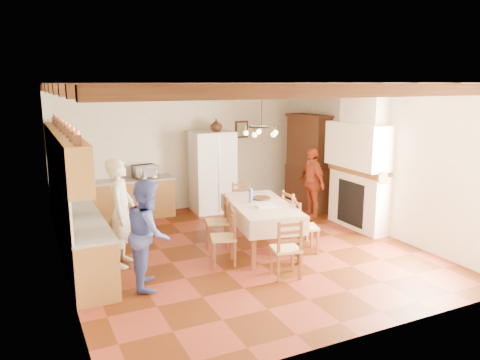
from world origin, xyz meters
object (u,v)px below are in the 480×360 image
chair_end_far (242,206)px  person_woman_blue (149,233)px  chair_end_near (286,248)px  chair_left_far (217,221)px  hutch (309,162)px  microwave (145,171)px  dining_table (261,208)px  person_man (121,212)px  chair_right_near (306,226)px  chair_right_far (295,215)px  refrigerator (212,172)px  person_woman_red (311,183)px  chair_left_near (223,236)px

chair_end_far → person_woman_blue: size_ratio=0.59×
chair_end_near → chair_left_far: bearing=-66.3°
hutch → microwave: bearing=160.7°
hutch → dining_table: hutch is taller
person_man → person_woman_blue: (0.20, -0.99, -0.09)m
chair_right_near → chair_right_far: same height
dining_table → chair_left_far: (-0.65, 0.51, -0.30)m
chair_left_far → chair_right_near: (1.31, -0.99, 0.00)m
refrigerator → person_woman_red: (1.78, -1.48, -0.15)m
dining_table → chair_right_far: size_ratio=2.21×
chair_left_near → person_woman_red: person_woman_red is taller
refrigerator → chair_right_near: refrigerator is taller
dining_table → hutch: bearing=40.7°
chair_left_near → person_woman_red: (2.89, 1.67, 0.32)m
chair_right_near → chair_end_near: same height
chair_left_near → chair_left_far: (0.26, 0.87, 0.00)m
hutch → microwave: hutch is taller
chair_end_far → chair_end_near: bearing=-76.5°
chair_left_near → person_man: person_man is taller
chair_end_near → microwave: size_ratio=1.86×
chair_right_far → dining_table: bearing=102.7°
hutch → chair_end_near: (-2.64, -3.34, -0.65)m
person_woman_red → microwave: bearing=-115.0°
chair_end_near → person_woman_red: bearing=-119.8°
chair_right_far → person_man: 3.33m
chair_right_near → microwave: size_ratio=1.86×
chair_left_near → chair_left_far: 0.91m
refrigerator → chair_right_far: refrigerator is taller
hutch → chair_right_near: hutch is taller
chair_end_near → person_woman_blue: bearing=-6.4°
person_woman_blue → microwave: 3.78m
dining_table → person_woman_red: bearing=33.4°
chair_left_far → chair_right_near: 1.64m
chair_right_far → chair_end_far: bearing=31.5°
refrigerator → chair_left_near: 3.37m
chair_right_near → person_woman_red: person_woman_red is taller
dining_table → chair_right_near: (0.67, -0.47, -0.30)m
chair_left_far → microwave: 2.65m
person_woman_red → refrigerator: bearing=-127.7°
microwave → chair_left_near: bearing=-89.2°
chair_right_near → person_man: bearing=93.0°
chair_left_far → microwave: size_ratio=1.86×
chair_end_far → chair_right_near: bearing=-51.4°
person_woman_blue → chair_left_far: bearing=-39.5°
chair_end_near → refrigerator: bearing=-85.3°
dining_table → chair_left_near: chair_left_near is taller
hutch → chair_right_near: size_ratio=2.36×
refrigerator → chair_right_near: 3.33m
person_man → person_woman_red: bearing=-54.5°
refrigerator → hutch: bearing=-15.4°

